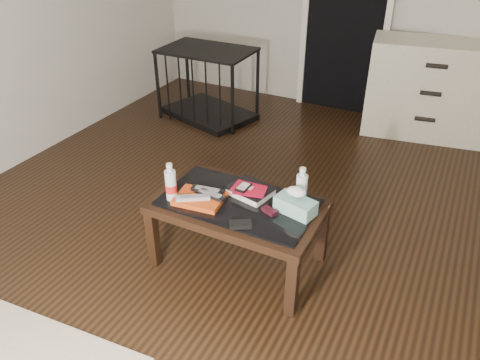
% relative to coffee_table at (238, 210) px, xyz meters
% --- Properties ---
extents(ground, '(5.00, 5.00, 0.00)m').
position_rel_coffee_table_xyz_m(ground, '(0.20, 0.28, -0.40)').
color(ground, black).
rests_on(ground, ground).
extents(doorway, '(0.90, 0.08, 2.07)m').
position_rel_coffee_table_xyz_m(doorway, '(-0.20, 2.75, 0.63)').
color(doorway, black).
rests_on(doorway, ground).
extents(coffee_table, '(1.00, 0.60, 0.46)m').
position_rel_coffee_table_xyz_m(coffee_table, '(0.00, 0.00, 0.00)').
color(coffee_table, black).
rests_on(coffee_table, ground).
extents(dresser, '(1.26, 0.68, 0.90)m').
position_rel_coffee_table_xyz_m(dresser, '(0.77, 2.51, 0.05)').
color(dresser, beige).
rests_on(dresser, ground).
extents(pet_crate, '(1.04, 0.84, 0.71)m').
position_rel_coffee_table_xyz_m(pet_crate, '(-1.33, 1.92, -0.17)').
color(pet_crate, black).
rests_on(pet_crate, ground).
extents(magazines, '(0.30, 0.24, 0.03)m').
position_rel_coffee_table_xyz_m(magazines, '(-0.21, -0.10, 0.08)').
color(magazines, '#C94413').
rests_on(magazines, coffee_table).
extents(remote_silver, '(0.20, 0.15, 0.02)m').
position_rel_coffee_table_xyz_m(remote_silver, '(-0.23, -0.14, 0.11)').
color(remote_silver, '#ADADB2').
rests_on(remote_silver, magazines).
extents(remote_black_front, '(0.20, 0.07, 0.02)m').
position_rel_coffee_table_xyz_m(remote_black_front, '(-0.15, -0.06, 0.11)').
color(remote_black_front, black).
rests_on(remote_black_front, magazines).
extents(remote_black_back, '(0.21, 0.08, 0.02)m').
position_rel_coffee_table_xyz_m(remote_black_back, '(-0.19, -0.03, 0.11)').
color(remote_black_back, black).
rests_on(remote_black_back, magazines).
extents(textbook, '(0.29, 0.25, 0.05)m').
position_rel_coffee_table_xyz_m(textbook, '(0.03, 0.10, 0.09)').
color(textbook, black).
rests_on(textbook, coffee_table).
extents(dvd_mailers, '(0.20, 0.14, 0.01)m').
position_rel_coffee_table_xyz_m(dvd_mailers, '(0.02, 0.09, 0.11)').
color(dvd_mailers, '#B00B25').
rests_on(dvd_mailers, textbook).
extents(ipod, '(0.07, 0.11, 0.02)m').
position_rel_coffee_table_xyz_m(ipod, '(-0.00, 0.07, 0.12)').
color(ipod, black).
rests_on(ipod, dvd_mailers).
extents(flip_phone, '(0.10, 0.08, 0.02)m').
position_rel_coffee_table_xyz_m(flip_phone, '(0.21, -0.02, 0.08)').
color(flip_phone, black).
rests_on(flip_phone, coffee_table).
extents(wallet, '(0.14, 0.12, 0.02)m').
position_rel_coffee_table_xyz_m(wallet, '(0.12, -0.21, 0.07)').
color(wallet, black).
rests_on(wallet, coffee_table).
extents(water_bottle_left, '(0.07, 0.07, 0.24)m').
position_rel_coffee_table_xyz_m(water_bottle_left, '(-0.37, -0.15, 0.18)').
color(water_bottle_left, silver).
rests_on(water_bottle_left, coffee_table).
extents(water_bottle_right, '(0.08, 0.08, 0.24)m').
position_rel_coffee_table_xyz_m(water_bottle_right, '(0.33, 0.15, 0.18)').
color(water_bottle_right, white).
rests_on(water_bottle_right, coffee_table).
extents(tissue_box, '(0.25, 0.17, 0.09)m').
position_rel_coffee_table_xyz_m(tissue_box, '(0.34, 0.05, 0.11)').
color(tissue_box, teal).
rests_on(tissue_box, coffee_table).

